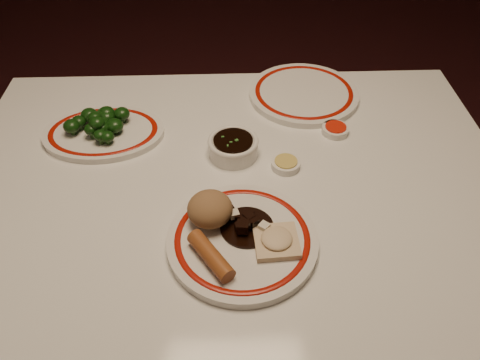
% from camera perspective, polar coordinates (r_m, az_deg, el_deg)
% --- Properties ---
extents(ground, '(7.00, 7.00, 0.00)m').
position_cam_1_polar(ground, '(1.60, -0.54, -20.24)').
color(ground, black).
rests_on(ground, ground).
extents(dining_table, '(1.20, 0.90, 0.75)m').
position_cam_1_polar(dining_table, '(1.05, -0.77, -4.25)').
color(dining_table, white).
rests_on(dining_table, ground).
extents(main_plate, '(0.29, 0.29, 0.02)m').
position_cam_1_polar(main_plate, '(0.87, 0.29, -7.33)').
color(main_plate, silver).
rests_on(main_plate, dining_table).
extents(rice_mound, '(0.09, 0.09, 0.06)m').
position_cam_1_polar(rice_mound, '(0.87, -3.69, -3.55)').
color(rice_mound, '#916944').
rests_on(rice_mound, main_plate).
extents(spring_roll, '(0.09, 0.11, 0.03)m').
position_cam_1_polar(spring_roll, '(0.82, -3.59, -9.17)').
color(spring_roll, '#965125').
rests_on(spring_roll, main_plate).
extents(fried_wonton, '(0.08, 0.08, 0.02)m').
position_cam_1_polar(fried_wonton, '(0.85, 4.47, -7.35)').
color(fried_wonton, beige).
rests_on(fried_wonton, main_plate).
extents(stirfry_heap, '(0.10, 0.10, 0.03)m').
position_cam_1_polar(stirfry_heap, '(0.88, 0.59, -5.24)').
color(stirfry_heap, black).
rests_on(stirfry_heap, main_plate).
extents(broccoli_plate, '(0.29, 0.25, 0.02)m').
position_cam_1_polar(broccoli_plate, '(1.15, -16.29, 5.55)').
color(broccoli_plate, silver).
rests_on(broccoli_plate, dining_table).
extents(broccoli_pile, '(0.15, 0.12, 0.05)m').
position_cam_1_polar(broccoli_pile, '(1.14, -16.73, 6.83)').
color(broccoli_pile, '#23471C').
rests_on(broccoli_pile, broccoli_plate).
extents(soy_bowl, '(0.11, 0.11, 0.04)m').
position_cam_1_polar(soy_bowl, '(1.05, -0.83, 3.99)').
color(soy_bowl, silver).
rests_on(soy_bowl, dining_table).
extents(sweet_sour_dish, '(0.06, 0.06, 0.02)m').
position_cam_1_polar(sweet_sour_dish, '(1.14, 11.54, 6.04)').
color(sweet_sour_dish, silver).
rests_on(sweet_sour_dish, dining_table).
extents(mustard_dish, '(0.06, 0.06, 0.02)m').
position_cam_1_polar(mustard_dish, '(1.03, 5.60, 1.96)').
color(mustard_dish, silver).
rests_on(mustard_dish, dining_table).
extents(far_plate, '(0.29, 0.29, 0.02)m').
position_cam_1_polar(far_plate, '(1.26, 7.77, 10.43)').
color(far_plate, silver).
rests_on(far_plate, dining_table).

